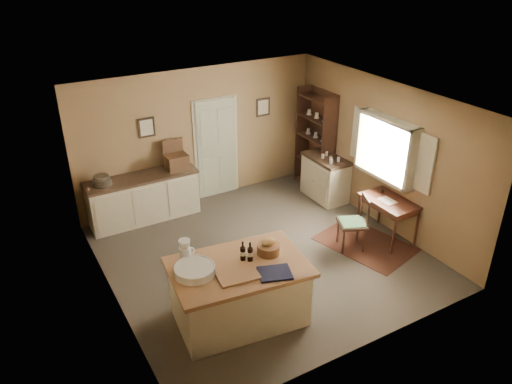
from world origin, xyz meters
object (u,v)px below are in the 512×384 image
right_cabinet (325,177)px  writing_desk (389,205)px  desk_chair (352,223)px  shelving_unit (317,140)px  sideboard (144,196)px  work_island (238,291)px

right_cabinet → writing_desk: bearing=-90.0°
writing_desk → desk_chair: size_ratio=1.03×
writing_desk → right_cabinet: size_ratio=0.97×
writing_desk → shelving_unit: size_ratio=0.47×
sideboard → shelving_unit: bearing=-6.7°
work_island → desk_chair: bearing=21.0°
writing_desk → right_cabinet: 1.83m
work_island → sideboard: 3.40m
shelving_unit → desk_chair: bearing=-111.4°
writing_desk → shelving_unit: shelving_unit is taller
work_island → writing_desk: work_island is taller
desk_chair → shelving_unit: 2.55m
work_island → right_cabinet: bearing=42.8°
right_cabinet → shelving_unit: (0.16, 0.56, 0.60)m
desk_chair → writing_desk: bearing=18.6°
sideboard → writing_desk: size_ratio=2.10×
sideboard → writing_desk: bearing=-38.5°
writing_desk → desk_chair: 0.78m
writing_desk → shelving_unit: bearing=86.3°
desk_chair → right_cabinet: size_ratio=0.94×
sideboard → desk_chair: sideboard is taller
work_island → right_cabinet: work_island is taller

